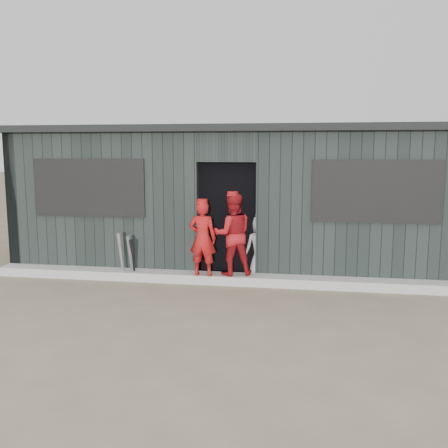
% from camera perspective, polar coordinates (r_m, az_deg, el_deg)
% --- Properties ---
extents(ground, '(80.00, 80.00, 0.00)m').
position_cam_1_polar(ground, '(6.66, -2.55, -10.82)').
color(ground, '#746750').
rests_on(ground, ground).
extents(curb, '(8.00, 0.36, 0.15)m').
position_cam_1_polar(curb, '(8.35, 0.02, -6.27)').
color(curb, '#AAAAA5').
rests_on(curb, ground).
extents(bat_left, '(0.11, 0.21, 0.84)m').
position_cam_1_polar(bat_left, '(8.59, -11.65, -3.67)').
color(bat_left, '#9C9CA4').
rests_on(bat_left, ground).
extents(bat_mid, '(0.11, 0.21, 0.79)m').
position_cam_1_polar(bat_mid, '(8.53, -10.62, -3.88)').
color(bat_mid, gray).
rests_on(bat_mid, ground).
extents(bat_right, '(0.13, 0.36, 0.73)m').
position_cam_1_polar(bat_right, '(8.59, -10.38, -4.00)').
color(bat_right, black).
rests_on(bat_right, ground).
extents(player_red_left, '(0.47, 0.33, 1.24)m').
position_cam_1_polar(player_red_left, '(8.15, -2.47, -1.65)').
color(player_red_left, '#AA1415').
rests_on(player_red_left, curb).
extents(player_red_right, '(0.78, 0.68, 1.36)m').
position_cam_1_polar(player_red_right, '(8.19, 0.97, -1.17)').
color(player_red_right, '#AA141A').
rests_on(player_red_right, curb).
extents(player_grey_back, '(0.65, 0.57, 1.11)m').
position_cam_1_polar(player_grey_back, '(8.53, 4.13, -2.68)').
color(player_grey_back, '#A8A8A8').
rests_on(player_grey_back, ground).
extents(dugout, '(8.30, 3.30, 2.62)m').
position_cam_1_polar(dugout, '(9.79, 1.61, 3.11)').
color(dugout, black).
rests_on(dugout, ground).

